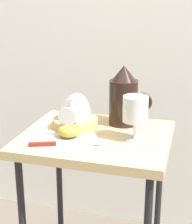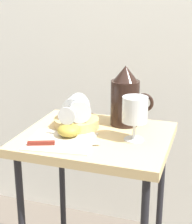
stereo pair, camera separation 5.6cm
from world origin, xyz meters
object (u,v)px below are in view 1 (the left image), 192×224
wine_glass_tipped_near (79,109)px  wine_glass_tipped_far (74,108)px  basket_tray (76,123)px  table (96,157)px  wine_glass_upright (135,111)px  pitcher (124,101)px  knife (54,144)px  apple_half_left (69,131)px

wine_glass_tipped_near → wine_glass_tipped_far: bearing=162.3°
basket_tray → wine_glass_tipped_far: wine_glass_tipped_far is taller
table → wine_glass_tipped_far: size_ratio=4.71×
table → wine_glass_upright: (0.13, -0.01, 0.18)m
wine_glass_tipped_near → wine_glass_tipped_far: wine_glass_tipped_far is taller
wine_glass_tipped_near → pitcher: bearing=33.8°
table → wine_glass_tipped_far: bearing=155.3°
wine_glass_tipped_near → knife: 0.18m
table → wine_glass_upright: size_ratio=4.79×
wine_glass_tipped_near → wine_glass_tipped_far: 0.02m
wine_glass_tipped_near → knife: (-0.03, -0.17, -0.07)m
basket_tray → apple_half_left: bearing=-84.5°
table → apple_half_left: apple_half_left is taller
pitcher → basket_tray: bearing=-150.4°
wine_glass_upright → pitcher: bearing=115.5°
table → apple_half_left: (-0.08, -0.05, 0.11)m
basket_tray → apple_half_left: size_ratio=2.06×
basket_tray → wine_glass_tipped_near: (0.01, -0.01, 0.06)m
wine_glass_tipped_far → knife: wine_glass_tipped_far is taller
basket_tray → wine_glass_upright: size_ratio=1.08×
knife → table: bearing=53.6°
wine_glass_upright → knife: bearing=-151.6°
wine_glass_tipped_near → knife: wine_glass_tipped_near is taller
basket_tray → wine_glass_tipped_near: wine_glass_tipped_near is taller
pitcher → wine_glass_tipped_near: pitcher is taller
wine_glass_upright → basket_tray: bearing=167.1°
pitcher → knife: bearing=-122.2°
pitcher → knife: size_ratio=1.00×
pitcher → wine_glass_upright: 0.15m
basket_tray → wine_glass_tipped_far: bearing=-175.9°
basket_tray → wine_glass_upright: (0.22, -0.05, 0.08)m
wine_glass_tipped_near → wine_glass_tipped_far: (-0.02, 0.01, 0.00)m
wine_glass_upright → wine_glass_tipped_near: bearing=167.8°
table → wine_glass_tipped_far: 0.19m
table → apple_half_left: size_ratio=9.13×
wine_glass_upright → wine_glass_tipped_near: size_ratio=0.90×
basket_tray → pitcher: size_ratio=0.73×
table → knife: 0.19m
pitcher → wine_glass_tipped_near: size_ratio=1.33×
wine_glass_tipped_far → wine_glass_tipped_near: bearing=-17.7°
wine_glass_upright → knife: wine_glass_upright is taller
apple_half_left → knife: bearing=-103.9°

